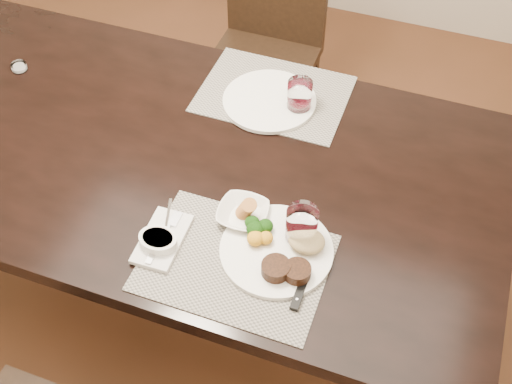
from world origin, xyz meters
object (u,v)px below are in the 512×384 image
(chair_far, at_px, (268,39))
(steak_knife, at_px, (304,283))
(far_plate, at_px, (269,101))
(cracker_bowl, at_px, (243,213))
(dinner_plate, at_px, (281,250))
(wine_glass_near, at_px, (301,228))

(chair_far, bearing_deg, steak_knife, -67.11)
(chair_far, bearing_deg, far_plate, -70.53)
(steak_knife, distance_m, cracker_bowl, 0.26)
(cracker_bowl, bearing_deg, dinner_plate, -30.38)
(dinner_plate, height_order, wine_glass_near, wine_glass_near)
(chair_far, height_order, steak_knife, chair_far)
(chair_far, height_order, dinner_plate, chair_far)
(chair_far, distance_m, far_plate, 0.72)
(dinner_plate, relative_size, far_plate, 0.99)
(chair_far, height_order, cracker_bowl, chair_far)
(steak_knife, bearing_deg, cracker_bowl, 146.09)
(dinner_plate, bearing_deg, chair_far, 87.80)
(steak_knife, bearing_deg, chair_far, 112.95)
(cracker_bowl, xyz_separation_m, far_plate, (-0.09, 0.46, -0.01))
(chair_far, relative_size, far_plate, 3.08)
(chair_far, bearing_deg, dinner_plate, -69.31)
(chair_far, relative_size, wine_glass_near, 8.06)
(wine_glass_near, bearing_deg, steak_knife, -69.42)
(chair_far, distance_m, wine_glass_near, 1.25)
(steak_knife, height_order, cracker_bowl, cracker_bowl)
(dinner_plate, bearing_deg, far_plate, 89.22)
(chair_far, relative_size, dinner_plate, 3.11)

